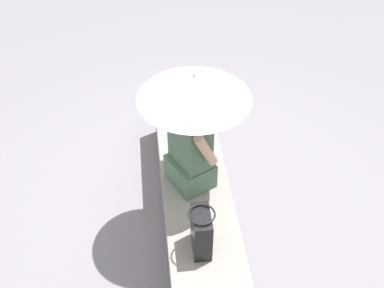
{
  "coord_description": "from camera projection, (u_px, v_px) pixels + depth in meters",
  "views": [
    {
      "loc": [
        -2.6,
        0.32,
        3.14
      ],
      "look_at": [
        -0.05,
        0.02,
        0.85
      ],
      "focal_mm": 42.9,
      "sensor_mm": 36.0,
      "label": 1
    }
  ],
  "objects": [
    {
      "name": "ground_plane",
      "position": [
        194.0,
        212.0,
        4.05
      ],
      "size": [
        14.0,
        14.0,
        0.0
      ],
      "primitive_type": "plane",
      "color": "slate"
    },
    {
      "name": "stone_bench",
      "position": [
        194.0,
        193.0,
        3.88
      ],
      "size": [
        2.28,
        0.53,
        0.5
      ],
      "primitive_type": "cube",
      "color": "gray",
      "rests_on": "ground"
    },
    {
      "name": "person_seated",
      "position": [
        190.0,
        145.0,
        3.39
      ],
      "size": [
        0.51,
        0.4,
        0.9
      ],
      "color": "#47664C",
      "rests_on": "stone_bench"
    },
    {
      "name": "parasol",
      "position": [
        194.0,
        87.0,
        3.06
      ],
      "size": [
        0.79,
        0.79,
        1.01
      ],
      "color": "#B7B7BC",
      "rests_on": "stone_bench"
    },
    {
      "name": "handbag_black",
      "position": [
        201.0,
        231.0,
        3.05
      ],
      "size": [
        0.24,
        0.18,
        0.36
      ],
      "color": "black",
      "rests_on": "stone_bench"
    }
  ]
}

